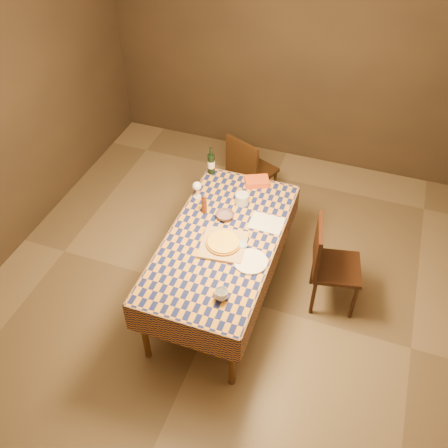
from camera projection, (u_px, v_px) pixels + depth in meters
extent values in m
plane|color=brown|center=(222.00, 295.00, 4.79)|extent=(5.00, 5.00, 0.00)
plane|color=white|center=(221.00, 8.00, 2.94)|extent=(5.00, 5.00, 0.00)
cube|color=#34271D|center=(297.00, 54.00, 5.58)|extent=(4.50, 0.10, 2.70)
cylinder|color=brown|center=(144.00, 330.00, 4.06)|extent=(0.06, 0.06, 0.75)
cylinder|color=brown|center=(232.00, 357.00, 3.87)|extent=(0.06, 0.06, 0.75)
cylinder|color=brown|center=(215.00, 204.00, 5.20)|extent=(0.06, 0.06, 0.75)
cylinder|color=brown|center=(285.00, 221.00, 5.01)|extent=(0.06, 0.06, 0.75)
cube|color=brown|center=(222.00, 241.00, 4.29)|extent=(0.90, 1.80, 0.03)
cube|color=brown|center=(222.00, 240.00, 4.27)|extent=(0.92, 1.82, 0.02)
cube|color=brown|center=(181.00, 334.00, 3.74)|extent=(0.94, 0.01, 0.30)
cube|color=brown|center=(253.00, 189.00, 5.00)|extent=(0.94, 0.01, 0.30)
cube|color=brown|center=(173.00, 238.00, 4.48)|extent=(0.01, 1.84, 0.30)
cube|color=brown|center=(273.00, 264.00, 4.26)|extent=(0.01, 1.84, 0.30)
cube|color=tan|center=(223.00, 245.00, 4.20)|extent=(0.42, 0.42, 0.02)
cylinder|color=#A1641A|center=(223.00, 243.00, 4.18)|extent=(0.39, 0.39, 0.02)
cylinder|color=gold|center=(223.00, 242.00, 4.17)|extent=(0.35, 0.35, 0.01)
cylinder|color=#482110|center=(204.00, 206.00, 4.46)|extent=(0.05, 0.05, 0.16)
sphere|color=#482110|center=(204.00, 197.00, 4.39)|extent=(0.04, 0.04, 0.04)
imported|color=#684A57|center=(225.00, 216.00, 4.44)|extent=(0.18, 0.18, 0.05)
cylinder|color=silver|center=(197.00, 196.00, 4.67)|extent=(0.08, 0.08, 0.01)
cylinder|color=silver|center=(197.00, 193.00, 4.64)|extent=(0.01, 0.01, 0.08)
sphere|color=silver|center=(197.00, 186.00, 4.59)|extent=(0.08, 0.08, 0.08)
ellipsoid|color=#3C070A|center=(197.00, 187.00, 4.59)|extent=(0.06, 0.06, 0.03)
cylinder|color=black|center=(211.00, 164.00, 4.87)|extent=(0.08, 0.08, 0.21)
cylinder|color=black|center=(211.00, 152.00, 4.77)|extent=(0.03, 0.03, 0.08)
cylinder|color=beige|center=(211.00, 164.00, 4.87)|extent=(0.08, 0.08, 0.08)
cylinder|color=silver|center=(242.00, 199.00, 4.57)|extent=(0.16, 0.16, 0.10)
cube|color=#BE4319|center=(257.00, 181.00, 4.79)|extent=(0.27, 0.24, 0.06)
cylinder|color=white|center=(250.00, 261.00, 4.06)|extent=(0.31, 0.31, 0.02)
imported|color=silver|center=(221.00, 294.00, 3.77)|extent=(0.14, 0.14, 0.09)
cube|color=silver|center=(266.00, 223.00, 4.41)|extent=(0.29, 0.23, 0.00)
ellipsoid|color=#99ABC4|center=(239.00, 244.00, 4.19)|extent=(0.17, 0.13, 0.04)
cube|color=black|center=(253.00, 171.00, 5.49)|extent=(0.55, 0.55, 0.04)
cube|color=black|center=(242.00, 160.00, 5.21)|extent=(0.40, 0.20, 0.46)
cylinder|color=black|center=(275.00, 187.00, 5.66)|extent=(0.04, 0.04, 0.43)
cylinder|color=black|center=(250.00, 174.00, 5.83)|extent=(0.04, 0.04, 0.43)
cylinder|color=black|center=(254.00, 202.00, 5.46)|extent=(0.04, 0.04, 0.43)
cylinder|color=black|center=(230.00, 188.00, 5.64)|extent=(0.04, 0.04, 0.43)
cube|color=black|center=(337.00, 268.00, 4.45)|extent=(0.49, 0.49, 0.04)
cube|color=black|center=(318.00, 246.00, 4.30)|extent=(0.12, 0.42, 0.46)
cylinder|color=black|center=(353.00, 302.00, 4.46)|extent=(0.04, 0.04, 0.43)
cylinder|color=black|center=(352.00, 272.00, 4.72)|extent=(0.04, 0.04, 0.43)
cylinder|color=black|center=(313.00, 298.00, 4.50)|extent=(0.04, 0.04, 0.43)
cylinder|color=black|center=(313.00, 268.00, 4.76)|extent=(0.04, 0.04, 0.43)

